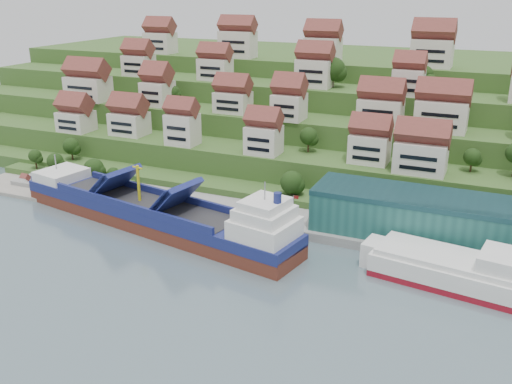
% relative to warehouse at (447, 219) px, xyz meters
% --- Properties ---
extents(ground, '(300.00, 300.00, 0.00)m').
position_rel_warehouse_xyz_m(ground, '(-52.00, -17.00, -7.20)').
color(ground, slate).
rests_on(ground, ground).
extents(quay, '(180.00, 14.00, 2.20)m').
position_rel_warehouse_xyz_m(quay, '(-32.00, -2.00, -6.10)').
color(quay, gray).
rests_on(quay, ground).
extents(pebble_beach, '(45.00, 20.00, 1.00)m').
position_rel_warehouse_xyz_m(pebble_beach, '(-110.00, -5.00, -6.70)').
color(pebble_beach, gray).
rests_on(pebble_beach, ground).
extents(hillside, '(260.00, 128.00, 31.00)m').
position_rel_warehouse_xyz_m(hillside, '(-52.00, 86.55, 3.46)').
color(hillside, '#2D4C1E').
rests_on(hillside, ground).
extents(hillside_village, '(163.14, 61.60, 29.54)m').
position_rel_warehouse_xyz_m(hillside_village, '(-49.99, 43.57, 17.22)').
color(hillside_village, silver).
rests_on(hillside_village, ground).
extents(hillside_trees, '(139.44, 62.72, 32.15)m').
position_rel_warehouse_xyz_m(hillside_trees, '(-58.04, 30.62, 10.88)').
color(hillside_trees, '#203D14').
rests_on(hillside_trees, ground).
extents(warehouse, '(60.00, 15.00, 10.00)m').
position_rel_warehouse_xyz_m(warehouse, '(0.00, 0.00, 0.00)').
color(warehouse, '#225E58').
rests_on(warehouse, quay).
extents(flagpole, '(1.28, 0.16, 8.00)m').
position_rel_warehouse_xyz_m(flagpole, '(-33.89, -7.00, -0.32)').
color(flagpole, gray).
rests_on(flagpole, quay).
extents(beach_huts, '(14.40, 3.70, 2.20)m').
position_rel_warehouse_xyz_m(beach_huts, '(-112.00, -6.25, -5.10)').
color(beach_huts, white).
rests_on(beach_huts, pebble_beach).
extents(cargo_ship, '(82.12, 27.56, 18.05)m').
position_rel_warehouse_xyz_m(cargo_ship, '(-65.40, -16.43, -3.79)').
color(cargo_ship, '#5B281B').
rests_on(cargo_ship, ground).
extents(second_ship, '(34.55, 16.82, 9.61)m').
position_rel_warehouse_xyz_m(second_ship, '(4.96, -16.23, -4.30)').
color(second_ship, maroon).
rests_on(second_ship, ground).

